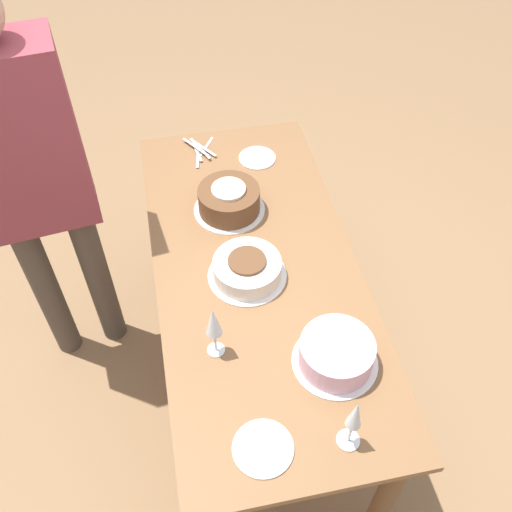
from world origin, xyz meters
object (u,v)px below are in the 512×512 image
cake_back_decorated (336,354)px  wine_glass_far (355,417)px  cake_center_white (247,269)px  person_cutting (30,173)px  cake_front_chocolate (229,200)px  wine_glass_near (214,323)px

cake_back_decorated → wine_glass_far: wine_glass_far is taller
cake_center_white → person_cutting: 0.84m
cake_back_decorated → person_cutting: 1.24m
cake_front_chocolate → wine_glass_far: 1.03m
cake_center_white → wine_glass_near: size_ratio=1.28×
cake_back_decorated → wine_glass_near: size_ratio=1.24×
wine_glass_near → cake_front_chocolate: bearing=166.5°
cake_back_decorated → person_cutting: (-0.81, -0.91, 0.22)m
wine_glass_far → person_cutting: size_ratio=0.13×
wine_glass_near → person_cutting: 0.89m
wine_glass_far → cake_center_white: bearing=-165.7°
cake_center_white → person_cutting: bearing=-119.6°
cake_back_decorated → person_cutting: size_ratio=0.16×
cake_front_chocolate → wine_glass_near: size_ratio=1.28×
cake_center_white → cake_back_decorated: 0.46m
person_cutting → cake_back_decorated: bearing=-49.4°
cake_center_white → person_cutting: person_cutting is taller
cake_center_white → wine_glass_near: (0.29, -0.16, 0.11)m
person_cutting → wine_glass_far: bearing=-58.5°
cake_front_chocolate → wine_glass_far: size_ratio=1.26×
wine_glass_near → person_cutting: bearing=-141.5°
cake_back_decorated → cake_front_chocolate: bearing=-164.4°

